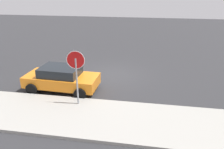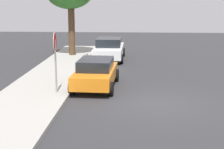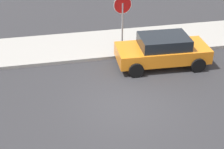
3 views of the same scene
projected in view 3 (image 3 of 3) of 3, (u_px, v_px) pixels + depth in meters
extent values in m
plane|color=#2D2D30|center=(126.00, 105.00, 12.72)|extent=(60.00, 60.00, 0.00)
cube|color=#9E9B93|center=(100.00, 44.00, 17.16)|extent=(32.00, 3.14, 0.14)
cylinder|color=gray|center=(122.00, 29.00, 15.92)|extent=(0.08, 0.08, 2.45)
cylinder|color=white|center=(123.00, 5.00, 15.35)|extent=(0.85, 0.08, 0.85)
cylinder|color=red|center=(123.00, 5.00, 15.35)|extent=(0.79, 0.08, 0.79)
cube|color=orange|center=(162.00, 53.00, 15.15)|extent=(4.09, 1.91, 0.60)
cube|color=black|center=(164.00, 41.00, 14.88)|extent=(2.17, 1.62, 0.48)
cylinder|color=black|center=(184.00, 48.00, 16.22)|extent=(0.65, 0.25, 0.64)
cylinder|color=black|center=(198.00, 65.00, 14.74)|extent=(0.65, 0.25, 0.64)
cylinder|color=black|center=(128.00, 52.00, 15.84)|extent=(0.65, 0.25, 0.64)
cylinder|color=black|center=(136.00, 70.00, 14.35)|extent=(0.65, 0.25, 0.64)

